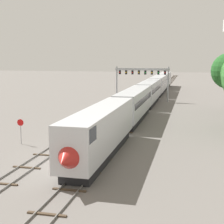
# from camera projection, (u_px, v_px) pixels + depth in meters

# --- Properties ---
(ground_plane) EXTENTS (400.00, 400.00, 0.00)m
(ground_plane) POSITION_uv_depth(u_px,v_px,m) (72.00, 164.00, 31.12)
(ground_plane) COLOR slate
(track_main) EXTENTS (2.60, 200.00, 0.16)m
(track_main) POSITION_uv_depth(u_px,v_px,m) (158.00, 95.00, 88.31)
(track_main) COLOR slate
(track_main) RESTS_ON ground
(track_near) EXTENTS (2.60, 160.00, 0.16)m
(track_near) POSITION_uv_depth(u_px,v_px,m) (122.00, 104.00, 70.34)
(track_near) COLOR slate
(track_near) RESTS_ON ground
(passenger_train) EXTENTS (3.04, 97.86, 4.80)m
(passenger_train) POSITION_uv_depth(u_px,v_px,m) (150.00, 91.00, 71.10)
(passenger_train) COLOR silver
(passenger_train) RESTS_ON ground
(signal_gantry) EXTENTS (12.10, 0.49, 7.70)m
(signal_gantry) POSITION_uv_depth(u_px,v_px,m) (142.00, 75.00, 74.83)
(signal_gantry) COLOR #999BA0
(signal_gantry) RESTS_ON ground
(stop_sign) EXTENTS (0.76, 0.08, 2.88)m
(stop_sign) POSITION_uv_depth(u_px,v_px,m) (21.00, 128.00, 37.90)
(stop_sign) COLOR gray
(stop_sign) RESTS_ON ground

